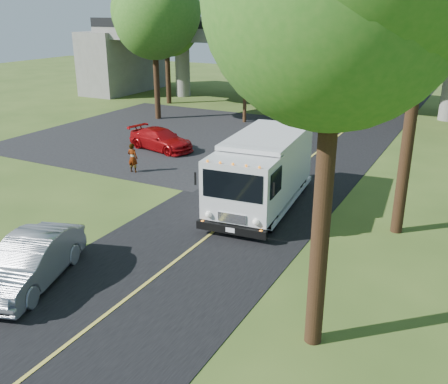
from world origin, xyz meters
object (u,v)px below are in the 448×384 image
Objects in this scene: silver_sedan at (30,261)px; pedestrian at (133,158)px; traffic_signal at (274,77)px; tree_left_far at (167,16)px; tree_left_lot at (154,11)px; utility_pole at (245,60)px; red_sedan at (161,139)px; step_van at (262,170)px.

pedestrian reaches higher than silver_sedan.
silver_sedan is (2.80, -26.31, -2.45)m from traffic_signal.
tree_left_lot is at bearing -63.43° from tree_left_far.
tree_left_far is at bearing -65.78° from pedestrian.
traffic_signal is 10.01m from tree_left_lot.
traffic_signal is 0.50× the size of tree_left_lot.
red_sedan is (-1.11, -9.42, -3.95)m from utility_pole.
pedestrian reaches higher than red_sedan.
pedestrian is at bearing 165.19° from step_van.
tree_left_lot reaches higher than tree_left_far.
traffic_signal reaches higher than step_van.
silver_sedan is at bearing -64.22° from tree_left_far.
utility_pole is at bearing 112.64° from step_van.
tree_left_lot reaches higher than utility_pole.
tree_left_far is 1.30× the size of step_van.
step_van is at bearing -110.02° from red_sedan.
step_van reaches higher than red_sedan.
utility_pole is 1.19× the size of step_van.
step_van is at bearing -47.49° from tree_left_far.
traffic_signal is 0.58× the size of utility_pole.
tree_left_far reaches higher than silver_sedan.
tree_left_far is 26.32m from step_van.
silver_sedan is (4.30, -24.31, -3.84)m from utility_pole.
utility_pole is 24.99m from silver_sedan.
step_van is at bearing -61.91° from utility_pole.
traffic_signal is 3.33× the size of pedestrian.
traffic_signal is 11.75m from tree_left_far.
tree_left_far reaches higher than utility_pole.
traffic_signal is at bearing -1.11° from red_sedan.
red_sedan is 2.83× the size of pedestrian.
traffic_signal is 16.04m from pedestrian.
tree_left_far is at bearing 127.05° from step_van.
tree_left_lot is 1.39× the size of step_van.
tree_left_lot is 11.50m from red_sedan.
tree_left_lot is (-6.29, -2.16, 3.31)m from utility_pole.
pedestrian is (-1.36, -15.79, -2.42)m from traffic_signal.
tree_left_lot is 15.08m from pedestrian.
utility_pole is at bearing 18.97° from tree_left_lot.
tree_left_far is (-3.00, 6.00, -0.45)m from tree_left_lot.
tree_left_lot is 25.57m from silver_sedan.
traffic_signal is 1.18× the size of red_sedan.
tree_left_lot is at bearing 97.34° from silver_sedan.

